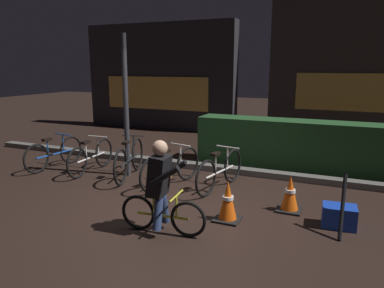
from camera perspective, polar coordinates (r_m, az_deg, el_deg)
ground_plane at (r=5.82m, az=-4.23°, el=-9.68°), size 40.00×40.00×0.00m
sidewalk_curb at (r=7.71m, az=3.41°, el=-3.70°), size 12.00×0.24×0.12m
hedge_row at (r=8.07m, az=17.80°, el=-0.22°), size 4.80×0.70×1.03m
storefront_left at (r=12.84m, az=-5.12°, el=10.35°), size 5.46×0.54×3.57m
storefront_right at (r=11.97m, az=26.02°, el=11.99°), size 5.68×0.54×4.79m
street_post at (r=7.23m, az=-10.26°, el=5.73°), size 0.10×0.10×2.76m
parked_bike_leftmost at (r=8.35m, az=-20.68°, el=-1.37°), size 0.46×1.53×0.71m
parked_bike_left_mid at (r=7.80m, az=-15.46°, el=-1.91°), size 0.46×1.55×0.72m
parked_bike_center_left at (r=7.28m, az=-9.73°, el=-2.38°), size 0.54×1.67×0.79m
parked_bike_center_right at (r=6.65m, az=-3.27°, el=-3.78°), size 0.51×1.57×0.74m
parked_bike_right_mid at (r=6.51m, az=4.40°, el=-4.20°), size 0.46×1.56×0.73m
traffic_cone_near at (r=5.24m, az=5.60°, el=-8.89°), size 0.36×0.36×0.59m
traffic_cone_far at (r=5.74m, az=15.04°, el=-7.55°), size 0.36×0.36×0.55m
blue_crate at (r=5.45m, az=21.96°, el=-10.41°), size 0.46×0.35×0.30m
cyclist at (r=4.76m, az=-4.86°, el=-6.66°), size 1.19×0.50×1.25m
closed_umbrella at (r=5.13m, az=22.43°, el=-9.01°), size 0.05×0.44×0.77m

